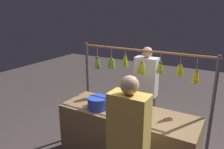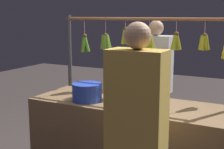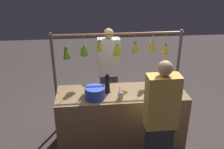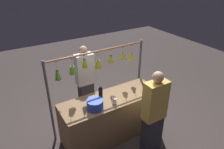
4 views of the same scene
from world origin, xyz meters
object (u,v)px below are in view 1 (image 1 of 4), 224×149
drink_cup (119,112)px  vendor_person (145,93)px  blue_bucket (98,103)px  water_bottle (115,98)px

drink_cup → vendor_person: size_ratio=0.11×
blue_bucket → drink_cup: (-0.35, 0.04, -0.03)m
water_bottle → drink_cup: (-0.17, 0.19, -0.08)m
water_bottle → drink_cup: size_ratio=1.68×
water_bottle → blue_bucket: water_bottle is taller
water_bottle → blue_bucket: (0.19, 0.15, -0.05)m
water_bottle → vendor_person: 0.90m
water_bottle → drink_cup: 0.26m
water_bottle → vendor_person: vendor_person is taller
blue_bucket → vendor_person: bearing=-105.8°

